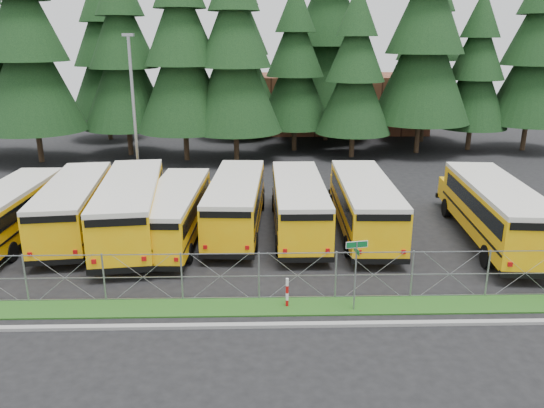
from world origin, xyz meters
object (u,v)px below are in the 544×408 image
at_px(bus_0, 14,213).
at_px(street_sign, 356,261).
at_px(light_standard, 134,110).
at_px(bus_2, 132,209).
at_px(bus_4, 237,204).
at_px(bus_6, 363,206).
at_px(bus_east, 492,212).
at_px(bus_5, 298,206).
at_px(striped_bollard, 287,293).
at_px(bus_3, 176,214).
at_px(bus_1, 76,208).

xyz_separation_m(bus_0, street_sign, (16.03, -8.02, 0.66)).
bearing_deg(light_standard, bus_2, -80.01).
bearing_deg(bus_4, light_standard, 136.18).
bearing_deg(street_sign, bus_6, 77.32).
bearing_deg(bus_east, light_standard, 159.62).
xyz_separation_m(bus_0, bus_east, (24.15, -0.98, 0.16)).
height_order(bus_5, light_standard, light_standard).
bearing_deg(street_sign, light_standard, 125.13).
height_order(bus_4, street_sign, bus_4).
bearing_deg(bus_6, bus_east, -11.01).
relative_size(bus_4, striped_bollard, 9.09).
bearing_deg(bus_2, street_sign, -45.27).
bearing_deg(bus_6, bus_5, 179.10).
height_order(bus_2, street_sign, bus_2).
bearing_deg(street_sign, striped_bollard, 172.52).
distance_m(street_sign, light_standard, 20.27).
xyz_separation_m(bus_2, bus_3, (2.27, -0.26, -0.17)).
distance_m(bus_east, striped_bollard, 12.60).
bearing_deg(bus_5, striped_bollard, -96.91).
distance_m(bus_2, bus_3, 2.29).
bearing_deg(bus_2, bus_east, -9.70).
distance_m(bus_3, striped_bollard, 9.07).
bearing_deg(bus_6, striped_bollard, -116.67).
height_order(bus_5, street_sign, bus_5).
height_order(bus_1, striped_bollard, bus_1).
xyz_separation_m(bus_4, street_sign, (4.74, -9.07, 0.60)).
height_order(striped_bollard, light_standard, light_standard).
height_order(bus_0, striped_bollard, bus_0).
bearing_deg(striped_bollard, bus_4, 104.33).
xyz_separation_m(bus_1, striped_bollard, (10.55, -8.26, -0.84)).
xyz_separation_m(bus_0, striped_bollard, (13.53, -7.69, -0.77)).
distance_m(bus_5, street_sign, 8.76).
distance_m(bus_3, bus_6, 9.67).
distance_m(bus_2, striped_bollard, 10.74).
distance_m(bus_1, bus_east, 21.24).
bearing_deg(bus_1, bus_4, -3.27).
bearing_deg(street_sign, bus_2, 141.55).
bearing_deg(bus_5, light_standard, 142.35).
relative_size(bus_4, street_sign, 3.88).
relative_size(bus_5, bus_6, 0.98).
relative_size(bus_3, street_sign, 3.73).
bearing_deg(bus_0, striped_bollard, -29.08).
bearing_deg(striped_bollard, street_sign, -7.48).
height_order(bus_2, bus_6, bus_2).
bearing_deg(bus_east, bus_3, -177.40).
bearing_deg(bus_1, light_standard, 72.04).
bearing_deg(bus_east, bus_0, -177.35).
xyz_separation_m(bus_3, street_sign, (7.74, -7.70, 0.66)).
distance_m(bus_3, bus_4, 3.30).
relative_size(bus_5, bus_east, 0.93).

